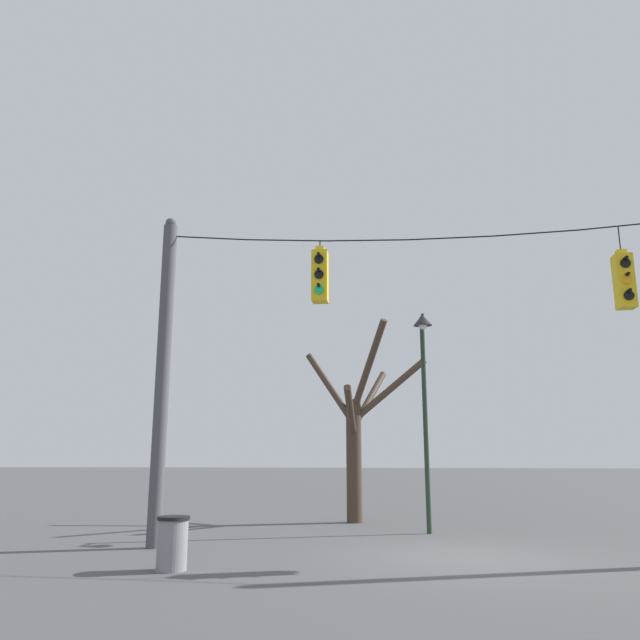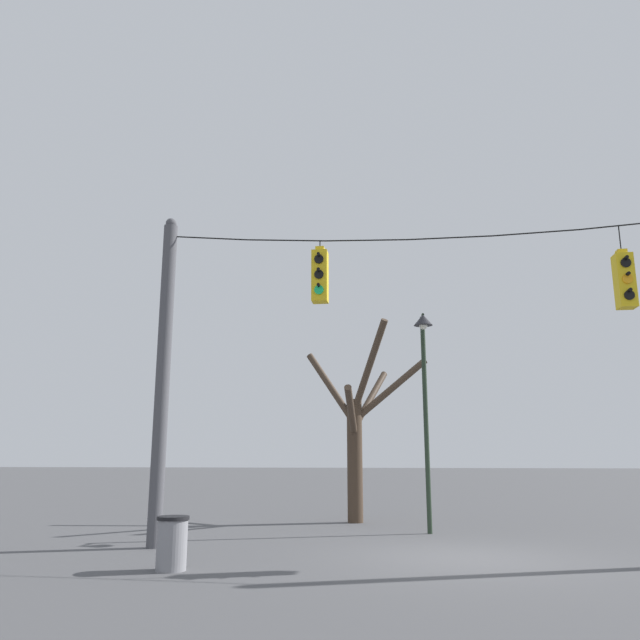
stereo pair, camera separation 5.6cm
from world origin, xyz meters
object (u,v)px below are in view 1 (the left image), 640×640
object	(u,v)px
utility_pole_left	(163,374)
street_lamp	(424,371)
traffic_light_over_intersection	(320,276)
bare_tree	(358,429)
traffic_light_near_right_pole	(624,281)
trash_bin	(172,543)

from	to	relation	value
utility_pole_left	street_lamp	bearing A→B (deg)	27.33
street_lamp	traffic_light_over_intersection	bearing A→B (deg)	-127.53
bare_tree	street_lamp	bearing A→B (deg)	-54.67
utility_pole_left	bare_tree	world-z (taller)	utility_pole_left
traffic_light_near_right_pole	bare_tree	bearing A→B (deg)	136.20
utility_pole_left	trash_bin	bearing A→B (deg)	-62.26
street_lamp	trash_bin	distance (m)	7.85
traffic_light_over_intersection	traffic_light_near_right_pole	size ratio (longest dim) A/B	0.79
bare_tree	traffic_light_near_right_pole	bearing A→B (deg)	-43.80
trash_bin	bare_tree	bearing A→B (deg)	72.50
utility_pole_left	bare_tree	distance (m)	6.88
traffic_light_near_right_pole	street_lamp	bearing A→B (deg)	143.28
street_lamp	bare_tree	xyz separation A→B (m)	(-1.88, 2.65, -1.31)
traffic_light_over_intersection	bare_tree	bearing A→B (deg)	85.87
bare_tree	traffic_light_over_intersection	bearing A→B (deg)	-94.13
traffic_light_over_intersection	bare_tree	xyz separation A→B (m)	(0.41, 5.62, -3.05)
bare_tree	trash_bin	xyz separation A→B (m)	(-2.55, -8.10, -2.20)
traffic_light_over_intersection	bare_tree	world-z (taller)	traffic_light_over_intersection
utility_pole_left	traffic_light_over_intersection	bearing A→B (deg)	-0.13
street_lamp	utility_pole_left	bearing A→B (deg)	-152.67
street_lamp	traffic_light_near_right_pole	bearing A→B (deg)	-36.72
traffic_light_over_intersection	trash_bin	size ratio (longest dim) A/B	1.62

